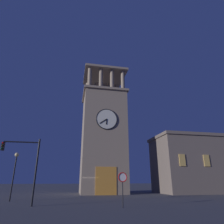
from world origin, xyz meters
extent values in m
plane|color=#4C4C51|center=(0.00, 0.00, 0.00)|extent=(200.00, 200.00, 0.00)
cube|color=gray|center=(-2.37, -2.35, 8.53)|extent=(7.32, 6.90, 17.06)
cube|color=gray|center=(-2.37, -2.35, 17.26)|extent=(7.92, 7.50, 0.40)
cylinder|color=gray|center=(-5.43, 0.50, 19.39)|extent=(0.70, 0.70, 3.88)
cylinder|color=gray|center=(-3.39, 0.50, 19.39)|extent=(0.70, 0.70, 3.88)
cylinder|color=gray|center=(-1.35, 0.50, 19.39)|extent=(0.70, 0.70, 3.88)
cylinder|color=gray|center=(0.69, 0.50, 19.39)|extent=(0.70, 0.70, 3.88)
cylinder|color=gray|center=(-5.43, -5.20, 19.39)|extent=(0.70, 0.70, 3.88)
cylinder|color=gray|center=(-3.39, -5.20, 19.39)|extent=(0.70, 0.70, 3.88)
cylinder|color=gray|center=(-1.35, -5.20, 19.39)|extent=(0.70, 0.70, 3.88)
cylinder|color=gray|center=(0.69, -5.20, 19.39)|extent=(0.70, 0.70, 3.88)
cube|color=gray|center=(-2.37, -2.35, 21.53)|extent=(7.92, 7.50, 0.40)
cylinder|color=black|center=(-2.37, -2.35, 22.89)|extent=(0.12, 0.12, 2.32)
cylinder|color=silver|center=(-2.37, 1.16, 11.58)|extent=(3.42, 0.12, 3.42)
torus|color=black|center=(-2.37, 1.18, 11.58)|extent=(3.58, 0.16, 3.58)
cube|color=black|center=(-2.32, 1.26, 11.11)|extent=(0.22, 0.06, 0.95)
cube|color=black|center=(-1.78, 1.26, 11.17)|extent=(1.26, 0.06, 0.93)
cube|color=orange|center=(-2.37, 1.05, 2.00)|extent=(3.20, 0.24, 4.00)
cube|color=#75665B|center=(-22.31, -0.63, 4.53)|extent=(21.06, 7.93, 9.06)
cube|color=#75665B|center=(-22.31, -0.63, 9.31)|extent=(21.46, 8.33, 0.50)
cube|color=#E0B259|center=(-18.09, 3.39, 4.98)|extent=(1.00, 0.12, 1.80)
cube|color=#E0B259|center=(-13.88, 3.39, 4.98)|extent=(1.00, 0.12, 1.80)
cylinder|color=black|center=(5.83, 12.50, 2.83)|extent=(0.16, 0.16, 5.65)
cylinder|color=black|center=(7.34, 12.50, 5.33)|extent=(3.03, 0.12, 0.12)
cube|color=black|center=(8.86, 12.50, 4.90)|extent=(0.22, 0.30, 0.75)
sphere|color=red|center=(8.86, 12.68, 5.18)|extent=(0.16, 0.16, 0.16)
sphere|color=#392705|center=(8.86, 12.68, 4.93)|extent=(0.16, 0.16, 0.16)
sphere|color=#063316|center=(8.86, 12.68, 4.68)|extent=(0.16, 0.16, 0.16)
cylinder|color=black|center=(8.80, 7.86, 2.25)|extent=(0.14, 0.14, 4.49)
sphere|color=#F9DB8C|center=(8.80, 7.86, 4.71)|extent=(0.44, 0.44, 0.44)
cylinder|color=black|center=(-1.43, 14.78, 1.20)|extent=(0.08, 0.08, 2.39)
cylinder|color=white|center=(-1.43, 14.82, 2.29)|extent=(0.70, 0.04, 0.70)
torus|color=red|center=(-1.43, 14.84, 2.29)|extent=(0.78, 0.08, 0.78)
camera|label=1|loc=(2.72, 31.18, 2.06)|focal=30.98mm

